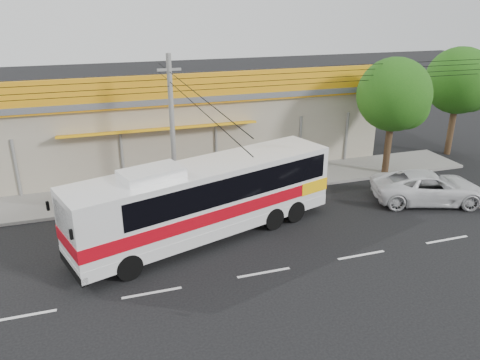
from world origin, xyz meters
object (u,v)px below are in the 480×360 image
at_px(white_car, 429,187).
at_px(utility_pole, 170,82).
at_px(coach_bus, 211,194).
at_px(motorbike_red, 129,193).
at_px(tree_far, 461,83).
at_px(tree_near, 396,97).

bearing_deg(white_car, utility_pole, 90.77).
distance_m(coach_bus, motorbike_red, 5.04).
xyz_separation_m(white_car, utility_pole, (-11.61, 3.70, 5.04)).
xyz_separation_m(utility_pole, tree_far, (17.91, 2.11, -1.31)).
bearing_deg(tree_far, white_car, -137.35).
distance_m(coach_bus, tree_far, 18.32).
height_order(coach_bus, tree_far, tree_far).
xyz_separation_m(coach_bus, tree_near, (11.17, 3.91, 2.50)).
relative_size(coach_bus, motorbike_red, 5.36).
relative_size(motorbike_red, tree_near, 0.33).
height_order(utility_pole, tree_far, utility_pole).
bearing_deg(tree_near, coach_bus, -160.69).
distance_m(motorbike_red, white_car, 14.30).
xyz_separation_m(coach_bus, motorbike_red, (-2.95, 3.92, -1.14)).
bearing_deg(motorbike_red, tree_far, -75.79).
bearing_deg(utility_pole, tree_far, 6.72).
distance_m(coach_bus, utility_pole, 5.53).
xyz_separation_m(utility_pole, tree_near, (11.94, 0.10, -1.43)).
bearing_deg(coach_bus, utility_pole, 83.44).
bearing_deg(utility_pole, motorbike_red, 177.15).
distance_m(coach_bus, white_car, 10.89).
xyz_separation_m(coach_bus, white_car, (10.83, 0.12, -1.11)).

